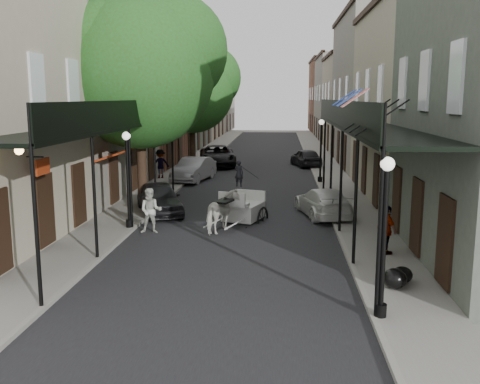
% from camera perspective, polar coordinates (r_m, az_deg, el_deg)
% --- Properties ---
extents(ground, '(140.00, 140.00, 0.00)m').
position_cam_1_polar(ground, '(14.90, -2.68, -10.02)').
color(ground, gray).
rests_on(ground, ground).
extents(road, '(8.00, 90.00, 0.01)m').
position_cam_1_polar(road, '(34.31, 1.44, 1.52)').
color(road, black).
rests_on(road, ground).
extents(sidewalk_left, '(2.20, 90.00, 0.12)m').
position_cam_1_polar(sidewalk_left, '(34.92, -6.79, 1.70)').
color(sidewalk_left, gray).
rests_on(sidewalk_left, ground).
extents(sidewalk_right, '(2.20, 90.00, 0.12)m').
position_cam_1_polar(sidewalk_right, '(34.41, 9.79, 1.49)').
color(sidewalk_right, gray).
rests_on(sidewalk_right, ground).
extents(building_row_left, '(5.00, 80.00, 10.50)m').
position_cam_1_polar(building_row_left, '(45.09, -9.00, 10.14)').
color(building_row_left, '#AAA088').
rests_on(building_row_left, ground).
extents(building_row_right, '(5.00, 80.00, 10.50)m').
position_cam_1_polar(building_row_right, '(44.41, 13.50, 9.99)').
color(building_row_right, gray).
rests_on(building_row_right, ground).
extents(gallery_left, '(2.20, 18.05, 4.88)m').
position_cam_1_polar(gallery_left, '(21.89, -13.09, 7.04)').
color(gallery_left, black).
rests_on(gallery_left, sidewalk_left).
extents(gallery_right, '(2.20, 18.05, 4.88)m').
position_cam_1_polar(gallery_right, '(21.10, 12.77, 6.95)').
color(gallery_right, black).
rests_on(gallery_right, sidewalk_right).
extents(tree_near, '(7.31, 6.80, 9.63)m').
position_cam_1_polar(tree_near, '(24.82, -9.72, 13.12)').
color(tree_near, '#382619').
rests_on(tree_near, sidewalk_left).
extents(tree_far, '(6.45, 6.00, 8.61)m').
position_cam_1_polar(tree_far, '(38.53, -4.62, 11.13)').
color(tree_far, '#382619').
rests_on(tree_far, sidewalk_left).
extents(lamppost_right_near, '(0.32, 0.32, 3.71)m').
position_cam_1_polar(lamppost_right_near, '(12.49, 15.12, -4.50)').
color(lamppost_right_near, black).
rests_on(lamppost_right_near, sidewalk_right).
extents(lamppost_left, '(0.32, 0.32, 3.71)m').
position_cam_1_polar(lamppost_left, '(20.95, -11.87, 1.45)').
color(lamppost_left, black).
rests_on(lamppost_left, sidewalk_left).
extents(lamppost_right_far, '(0.32, 0.32, 3.71)m').
position_cam_1_polar(lamppost_right_far, '(32.11, 8.61, 4.50)').
color(lamppost_right_far, black).
rests_on(lamppost_right_far, sidewalk_right).
extents(horse, '(1.39, 2.03, 1.57)m').
position_cam_1_polar(horse, '(20.47, -1.85, -2.14)').
color(horse, silver).
rests_on(horse, ground).
extents(carriage, '(2.09, 2.60, 2.62)m').
position_cam_1_polar(carriage, '(22.62, 0.75, -0.35)').
color(carriage, black).
rests_on(carriage, ground).
extents(pedestrian_walking, '(0.91, 0.74, 1.74)m').
position_cam_1_polar(pedestrian_walking, '(20.54, -9.49, -1.99)').
color(pedestrian_walking, beige).
rests_on(pedestrian_walking, ground).
extents(pedestrian_sidewalk_left, '(1.33, 1.10, 1.79)m').
position_cam_1_polar(pedestrian_sidewalk_left, '(33.73, -8.50, 3.00)').
color(pedestrian_sidewalk_left, gray).
rests_on(pedestrian_sidewalk_left, sidewalk_left).
extents(pedestrian_sidewalk_right, '(0.74, 1.01, 1.59)m').
position_cam_1_polar(pedestrian_sidewalk_right, '(17.82, 15.36, -3.92)').
color(pedestrian_sidewalk_right, gray).
rests_on(pedestrian_sidewalk_right, sidewalk_right).
extents(car_left_near, '(3.07, 4.44, 1.40)m').
position_cam_1_polar(car_left_near, '(23.91, -8.61, -0.67)').
color(car_left_near, black).
rests_on(car_left_near, ground).
extents(car_left_mid, '(2.35, 4.62, 1.45)m').
position_cam_1_polar(car_left_mid, '(33.01, -4.96, 2.41)').
color(car_left_mid, '#939398').
rests_on(car_left_mid, ground).
extents(car_left_far, '(3.42, 5.94, 1.56)m').
position_cam_1_polar(car_left_far, '(40.00, -2.43, 3.86)').
color(car_left_far, black).
rests_on(car_left_far, ground).
extents(car_right_near, '(2.61, 4.52, 1.23)m').
position_cam_1_polar(car_right_near, '(23.45, 8.84, -1.10)').
color(car_right_near, silver).
rests_on(car_right_near, ground).
extents(car_right_far, '(2.50, 4.22, 1.35)m').
position_cam_1_polar(car_right_far, '(40.17, 7.04, 3.67)').
color(car_right_far, black).
rests_on(car_right_far, ground).
extents(trash_bags, '(0.90, 1.05, 0.54)m').
position_cam_1_polar(trash_bags, '(15.07, 16.46, -8.70)').
color(trash_bags, black).
rests_on(trash_bags, sidewalk_right).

